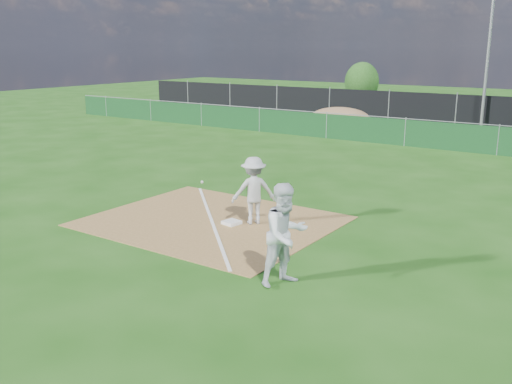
# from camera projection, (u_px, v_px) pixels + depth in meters

# --- Properties ---
(ground) EXTENTS (90.00, 90.00, 0.00)m
(ground) POSITION_uv_depth(u_px,v_px,m) (358.00, 164.00, 22.03)
(ground) COLOR #1A4C10
(ground) RESTS_ON ground
(infield_dirt) EXTENTS (6.00, 5.00, 0.02)m
(infield_dirt) POSITION_uv_depth(u_px,v_px,m) (212.00, 221.00, 14.85)
(infield_dirt) COLOR olive
(infield_dirt) RESTS_ON ground
(foul_line) EXTENTS (5.01, 5.01, 0.01)m
(foul_line) POSITION_uv_depth(u_px,v_px,m) (212.00, 221.00, 14.84)
(foul_line) COLOR white
(foul_line) RESTS_ON infield_dirt
(green_fence) EXTENTS (44.00, 0.05, 1.20)m
(green_fence) POSITION_uv_depth(u_px,v_px,m) (405.00, 133.00, 25.87)
(green_fence) COLOR #0F3A18
(green_fence) RESTS_ON ground
(dirt_mound) EXTENTS (3.38, 2.60, 1.17)m
(dirt_mound) POSITION_uv_depth(u_px,v_px,m) (340.00, 118.00, 31.41)
(dirt_mound) COLOR olive
(dirt_mound) RESTS_ON ground
(black_fence) EXTENTS (46.00, 0.04, 1.80)m
(black_fence) POSITION_uv_depth(u_px,v_px,m) (456.00, 110.00, 32.18)
(black_fence) COLOR black
(black_fence) RESTS_ON ground
(parking_lot) EXTENTS (46.00, 9.00, 0.01)m
(parking_lot) POSITION_uv_depth(u_px,v_px,m) (477.00, 117.00, 36.39)
(parking_lot) COLOR black
(parking_lot) RESTS_ON ground
(light_pole) EXTENTS (0.16, 0.16, 8.00)m
(light_pole) POSITION_uv_depth(u_px,v_px,m) (488.00, 54.00, 30.34)
(light_pole) COLOR slate
(light_pole) RESTS_ON ground
(first_base) EXTENTS (0.45, 0.45, 0.08)m
(first_base) POSITION_uv_depth(u_px,v_px,m) (232.00, 222.00, 14.57)
(first_base) COLOR white
(first_base) RESTS_ON infield_dirt
(play_at_first) EXTENTS (2.52, 1.24, 1.73)m
(play_at_first) POSITION_uv_depth(u_px,v_px,m) (254.00, 190.00, 14.45)
(play_at_first) COLOR #BDBDC0
(play_at_first) RESTS_ON infield_dirt
(runner) EXTENTS (1.06, 1.18, 1.99)m
(runner) POSITION_uv_depth(u_px,v_px,m) (286.00, 235.00, 10.73)
(runner) COLOR silver
(runner) RESTS_ON ground
(car_left) EXTENTS (4.13, 2.36, 1.32)m
(car_left) POSITION_uv_depth(u_px,v_px,m) (374.00, 101.00, 40.15)
(car_left) COLOR #A7A8AE
(car_left) RESTS_ON parking_lot
(car_mid) EXTENTS (4.34, 1.65, 1.41)m
(car_mid) POSITION_uv_depth(u_px,v_px,m) (475.00, 108.00, 35.12)
(car_mid) COLOR #111233
(car_mid) RESTS_ON parking_lot
(tree_left) EXTENTS (2.70, 2.70, 3.20)m
(tree_left) POSITION_uv_depth(u_px,v_px,m) (362.00, 82.00, 45.28)
(tree_left) COLOR #382316
(tree_left) RESTS_ON ground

